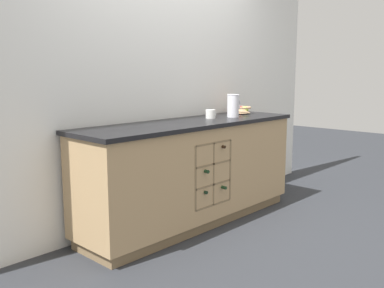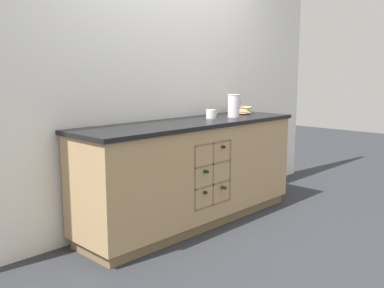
% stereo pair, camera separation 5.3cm
% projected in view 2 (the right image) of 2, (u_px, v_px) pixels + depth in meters
% --- Properties ---
extents(ground_plane, '(14.00, 14.00, 0.00)m').
position_uv_depth(ground_plane, '(192.00, 222.00, 3.87)').
color(ground_plane, '#2D3035').
extents(back_wall, '(4.61, 0.06, 2.55)m').
position_uv_depth(back_wall, '(164.00, 79.00, 3.90)').
color(back_wall, white).
rests_on(back_wall, ground_plane).
extents(kitchen_island, '(2.25, 0.64, 0.92)m').
position_uv_depth(kitchen_island, '(192.00, 172.00, 3.79)').
color(kitchen_island, olive).
rests_on(kitchen_island, ground_plane).
extents(fruit_bowl, '(0.23, 0.23, 0.08)m').
position_uv_depth(fruit_bowl, '(241.00, 109.00, 4.38)').
color(fruit_bowl, tan).
rests_on(fruit_bowl, kitchen_island).
extents(white_pitcher, '(0.17, 0.12, 0.22)m').
position_uv_depth(white_pitcher, '(234.00, 105.00, 4.03)').
color(white_pitcher, white).
rests_on(white_pitcher, kitchen_island).
extents(ceramic_mug, '(0.12, 0.09, 0.08)m').
position_uv_depth(ceramic_mug, '(211.00, 114.00, 3.94)').
color(ceramic_mug, white).
rests_on(ceramic_mug, kitchen_island).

